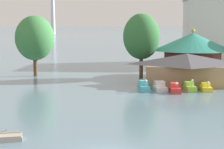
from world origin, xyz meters
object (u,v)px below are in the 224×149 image
pedal_boat_white (160,87)px  shoreline_tree_mid (141,37)px  pedal_boat_cyan (144,87)px  pedal_boat_yellow (206,87)px  green_roof_pavilion (193,51)px  pedal_boat_lime (190,87)px  shoreline_tree_tall_left (35,38)px  pedal_boat_red (175,89)px  boathouse (187,68)px

pedal_boat_white → shoreline_tree_mid: bearing=-179.5°
pedal_boat_cyan → pedal_boat_yellow: bearing=82.9°
pedal_boat_white → green_roof_pavilion: (6.30, 14.51, 4.08)m
pedal_boat_white → pedal_boat_lime: pedal_boat_lime is taller
pedal_boat_yellow → shoreline_tree_tall_left: (-28.63, 13.47, 6.42)m
pedal_boat_red → pedal_boat_yellow: pedal_boat_red is taller
pedal_boat_lime → shoreline_tree_mid: (-7.01, 12.65, 6.74)m
pedal_boat_lime → shoreline_tree_tall_left: bearing=-128.5°
pedal_boat_red → boathouse: boathouse is taller
pedal_boat_white → pedal_boat_yellow: 6.56m
pedal_boat_lime → green_roof_pavilion: (2.09, 14.55, 4.07)m
pedal_boat_cyan → shoreline_tree_tall_left: (-19.75, 14.13, 6.31)m
green_roof_pavilion → shoreline_tree_tall_left: size_ratio=1.28×
pedal_boat_cyan → shoreline_tree_tall_left: shoreline_tree_tall_left is taller
pedal_boat_lime → shoreline_tree_mid: shoreline_tree_mid is taller
pedal_boat_white → pedal_boat_yellow: size_ratio=1.06×
pedal_boat_lime → shoreline_tree_tall_left: shoreline_tree_tall_left is taller
pedal_boat_white → pedal_boat_cyan: bearing=-93.8°
pedal_boat_red → pedal_boat_lime: pedal_boat_lime is taller
pedal_boat_red → pedal_boat_lime: 2.58m
pedal_boat_red → green_roof_pavilion: green_roof_pavilion is taller
shoreline_tree_tall_left → pedal_boat_lime: bearing=-27.8°
shoreline_tree_mid → pedal_boat_white: bearing=-77.5°
pedal_boat_lime → shoreline_tree_tall_left: size_ratio=0.26×
pedal_boat_cyan → pedal_boat_red: (4.33, -1.05, -0.05)m
pedal_boat_yellow → green_roof_pavilion: 14.78m
pedal_boat_cyan → boathouse: 9.15m
pedal_boat_lime → shoreline_tree_mid: 15.95m
pedal_boat_cyan → shoreline_tree_tall_left: bearing=-136.9°
shoreline_tree_tall_left → pedal_boat_white: bearing=-32.0°
boathouse → green_roof_pavilion: green_roof_pavilion is taller
pedal_boat_cyan → green_roof_pavilion: 17.63m
pedal_boat_cyan → pedal_boat_lime: (6.53, 0.29, -0.05)m
pedal_boat_yellow → boathouse: boathouse is taller
green_roof_pavilion → shoreline_tree_mid: bearing=-168.2°
pedal_boat_red → pedal_boat_lime: (2.21, 1.34, -0.00)m
pedal_boat_lime → green_roof_pavilion: 15.26m
boathouse → shoreline_tree_tall_left: bearing=162.8°
boathouse → green_roof_pavilion: bearing=77.6°
pedal_boat_cyan → pedal_boat_white: size_ratio=1.05×
shoreline_tree_mid → pedal_boat_red: bearing=-71.1°
pedal_boat_red → shoreline_tree_mid: shoreline_tree_mid is taller
pedal_boat_cyan → shoreline_tree_mid: shoreline_tree_mid is taller
pedal_boat_red → shoreline_tree_mid: (-4.80, 13.99, 6.73)m
pedal_boat_white → shoreline_tree_tall_left: size_ratio=0.28×
shoreline_tree_tall_left → shoreline_tree_mid: bearing=-3.5°
pedal_boat_cyan → shoreline_tree_mid: (-0.47, 12.94, 6.68)m
pedal_boat_red → pedal_boat_cyan: bearing=-107.6°
shoreline_tree_tall_left → shoreline_tree_mid: shoreline_tree_mid is taller
pedal_boat_yellow → green_roof_pavilion: (-0.25, 14.19, 4.13)m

